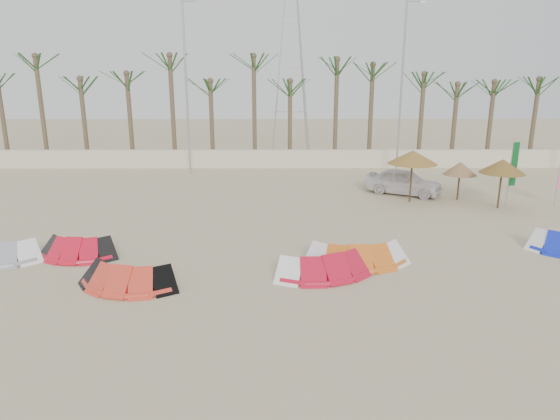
{
  "coord_description": "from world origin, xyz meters",
  "views": [
    {
      "loc": [
        -0.12,
        -13.34,
        6.69
      ],
      "look_at": [
        0.0,
        6.0,
        1.3
      ],
      "focal_mm": 32.0,
      "sensor_mm": 36.0,
      "label": 1
    }
  ],
  "objects_px": {
    "kite_red_left": "(80,245)",
    "kite_red_right": "(327,260)",
    "kite_orange": "(356,251)",
    "parasol_mid": "(503,166)",
    "parasol_right": "(460,168)",
    "kite_red_mid": "(129,272)",
    "parasol_left": "(413,157)",
    "car": "(404,182)"
  },
  "relations": [
    {
      "from": "parasol_right",
      "to": "kite_red_left",
      "type": "bearing_deg",
      "value": -153.94
    },
    {
      "from": "kite_red_mid",
      "to": "kite_orange",
      "type": "height_order",
      "value": "same"
    },
    {
      "from": "kite_red_left",
      "to": "parasol_left",
      "type": "distance_m",
      "value": 16.6
    },
    {
      "from": "kite_orange",
      "to": "car",
      "type": "relative_size",
      "value": 0.87
    },
    {
      "from": "kite_red_left",
      "to": "parasol_mid",
      "type": "relative_size",
      "value": 1.21
    },
    {
      "from": "kite_red_right",
      "to": "kite_orange",
      "type": "xyz_separation_m",
      "value": [
        1.13,
        0.92,
        -0.0
      ]
    },
    {
      "from": "kite_orange",
      "to": "car",
      "type": "bearing_deg",
      "value": 67.52
    },
    {
      "from": "parasol_mid",
      "to": "kite_red_right",
      "type": "bearing_deg",
      "value": -139.04
    },
    {
      "from": "kite_red_mid",
      "to": "parasol_mid",
      "type": "distance_m",
      "value": 18.56
    },
    {
      "from": "kite_red_left",
      "to": "kite_red_mid",
      "type": "xyz_separation_m",
      "value": [
        2.61,
        -2.65,
        0.0
      ]
    },
    {
      "from": "kite_red_left",
      "to": "parasol_left",
      "type": "height_order",
      "value": "parasol_left"
    },
    {
      "from": "parasol_left",
      "to": "car",
      "type": "bearing_deg",
      "value": 88.01
    },
    {
      "from": "kite_red_mid",
      "to": "kite_red_right",
      "type": "height_order",
      "value": "same"
    },
    {
      "from": "kite_red_mid",
      "to": "parasol_left",
      "type": "xyz_separation_m",
      "value": [
        11.84,
        10.59,
        1.97
      ]
    },
    {
      "from": "kite_orange",
      "to": "kite_red_left",
      "type": "bearing_deg",
      "value": 176.28
    },
    {
      "from": "parasol_left",
      "to": "car",
      "type": "relative_size",
      "value": 0.65
    },
    {
      "from": "kite_red_right",
      "to": "car",
      "type": "distance_m",
      "value": 12.43
    },
    {
      "from": "kite_red_mid",
      "to": "kite_orange",
      "type": "bearing_deg",
      "value": 14.52
    },
    {
      "from": "kite_orange",
      "to": "car",
      "type": "height_order",
      "value": "car"
    },
    {
      "from": "kite_red_right",
      "to": "parasol_left",
      "type": "relative_size",
      "value": 1.48
    },
    {
      "from": "kite_orange",
      "to": "car",
      "type": "distance_m",
      "value": 11.14
    },
    {
      "from": "parasol_left",
      "to": "parasol_right",
      "type": "distance_m",
      "value": 2.82
    },
    {
      "from": "kite_red_left",
      "to": "kite_red_right",
      "type": "xyz_separation_m",
      "value": [
        9.12,
        -1.58,
        0.01
      ]
    },
    {
      "from": "kite_red_left",
      "to": "parasol_right",
      "type": "bearing_deg",
      "value": 26.06
    },
    {
      "from": "parasol_mid",
      "to": "car",
      "type": "distance_m",
      "value": 5.26
    },
    {
      "from": "kite_red_left",
      "to": "parasol_mid",
      "type": "bearing_deg",
      "value": 19.63
    },
    {
      "from": "kite_red_mid",
      "to": "parasol_right",
      "type": "height_order",
      "value": "parasol_right"
    },
    {
      "from": "kite_red_left",
      "to": "parasol_mid",
      "type": "height_order",
      "value": "parasol_mid"
    },
    {
      "from": "kite_red_mid",
      "to": "parasol_right",
      "type": "distance_m",
      "value": 18.3
    },
    {
      "from": "kite_orange",
      "to": "kite_red_mid",
      "type": "bearing_deg",
      "value": -165.48
    },
    {
      "from": "kite_orange",
      "to": "parasol_mid",
      "type": "xyz_separation_m",
      "value": [
        8.34,
        7.3,
        1.72
      ]
    },
    {
      "from": "parasol_right",
      "to": "car",
      "type": "relative_size",
      "value": 0.49
    },
    {
      "from": "parasol_right",
      "to": "kite_red_mid",
      "type": "bearing_deg",
      "value": -142.81
    },
    {
      "from": "parasol_mid",
      "to": "parasol_right",
      "type": "distance_m",
      "value": 2.31
    },
    {
      "from": "car",
      "to": "parasol_left",
      "type": "bearing_deg",
      "value": -152.08
    },
    {
      "from": "kite_red_mid",
      "to": "car",
      "type": "bearing_deg",
      "value": 45.87
    },
    {
      "from": "kite_red_left",
      "to": "kite_red_mid",
      "type": "distance_m",
      "value": 3.71
    },
    {
      "from": "kite_red_right",
      "to": "parasol_right",
      "type": "relative_size",
      "value": 1.96
    },
    {
      "from": "kite_red_right",
      "to": "kite_orange",
      "type": "height_order",
      "value": "same"
    },
    {
      "from": "parasol_mid",
      "to": "car",
      "type": "bearing_deg",
      "value": 143.73
    },
    {
      "from": "kite_orange",
      "to": "parasol_right",
      "type": "xyz_separation_m",
      "value": [
        6.9,
        9.05,
        1.29
      ]
    },
    {
      "from": "kite_red_mid",
      "to": "car",
      "type": "relative_size",
      "value": 0.83
    }
  ]
}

